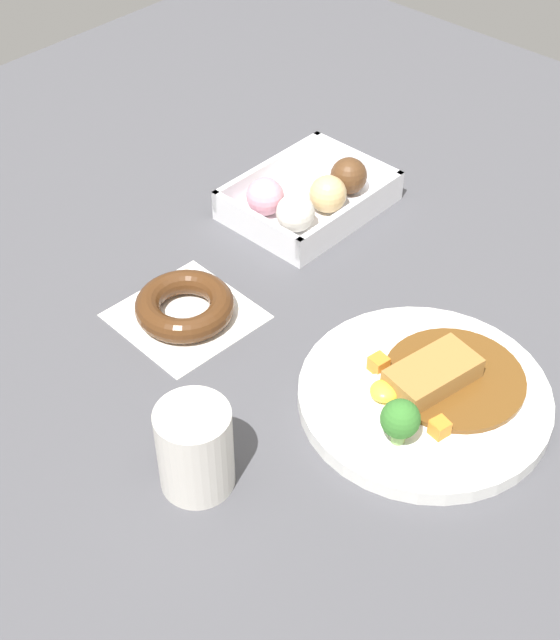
% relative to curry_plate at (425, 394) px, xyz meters
% --- Properties ---
extents(ground_plane, '(1.60, 1.60, 0.00)m').
position_rel_curry_plate_xyz_m(ground_plane, '(-0.02, 0.17, -0.01)').
color(ground_plane, '#4C4C51').
extents(curry_plate, '(0.26, 0.26, 0.07)m').
position_rel_curry_plate_xyz_m(curry_plate, '(0.00, 0.00, 0.00)').
color(curry_plate, white).
rests_on(curry_plate, ground_plane).
extents(donut_box, '(0.21, 0.15, 0.06)m').
position_rel_curry_plate_xyz_m(donut_box, '(0.17, 0.31, 0.01)').
color(donut_box, white).
rests_on(donut_box, ground_plane).
extents(chocolate_ring_donut, '(0.15, 0.15, 0.03)m').
position_rel_curry_plate_xyz_m(chocolate_ring_donut, '(-0.08, 0.28, 0.00)').
color(chocolate_ring_donut, white).
rests_on(chocolate_ring_donut, ground_plane).
extents(coffee_mug, '(0.07, 0.07, 0.09)m').
position_rel_curry_plate_xyz_m(coffee_mug, '(-0.23, 0.10, 0.03)').
color(coffee_mug, silver).
rests_on(coffee_mug, ground_plane).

